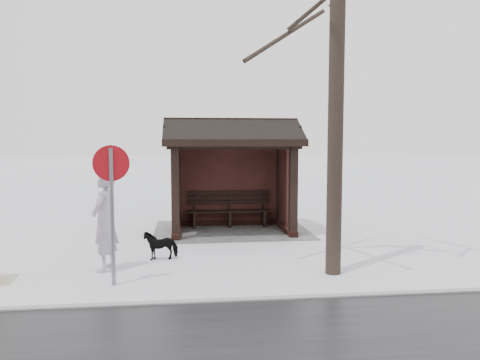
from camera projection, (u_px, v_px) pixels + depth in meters
The scene contains 7 objects.
ground at pixel (232, 232), 12.79m from camera, with size 120.00×120.00×0.00m, color white.
kerb at pixel (266, 299), 7.35m from camera, with size 120.00×0.15×0.06m, color gray.
trampled_patch at pixel (231, 230), 12.99m from camera, with size 4.20×3.20×0.02m, color gray.
bus_shelter at pixel (231, 152), 12.76m from camera, with size 3.60×2.40×3.09m.
pedestrian at pixel (105, 221), 8.94m from camera, with size 0.70×0.46×1.92m, color #AC9DB9.
dog at pixel (161, 245), 9.86m from camera, with size 0.32×0.70×0.59m, color black.
road_sign at pixel (112, 185), 7.97m from camera, with size 0.61×0.16×2.43m.
Camera 1 is at (1.25, 12.56, 2.53)m, focal length 35.00 mm.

